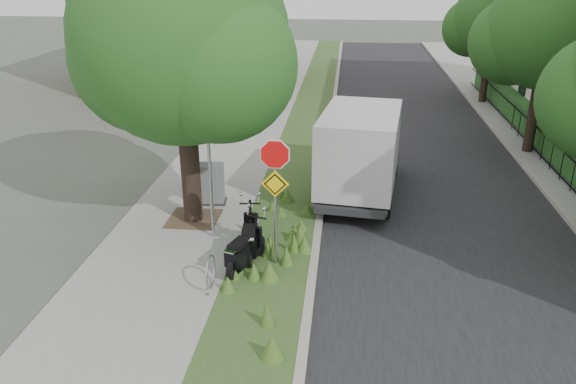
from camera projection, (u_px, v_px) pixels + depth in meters
The scene contains 20 objects.
ground at pixel (334, 284), 12.80m from camera, with size 120.00×120.00×0.00m, color #4C5147.
sidewalk_near at pixel (235, 143), 22.37m from camera, with size 3.50×60.00×0.12m, color gray.
verge at pixel (303, 145), 22.10m from camera, with size 2.00×60.00×0.12m, color #314C20.
kerb_near at pixel (329, 146), 22.00m from camera, with size 0.20×60.00×0.13m, color #9E9991.
road at pixel (419, 150), 21.69m from camera, with size 7.00×60.00×0.01m, color black.
kerb_far at pixel (513, 152), 21.32m from camera, with size 0.20×60.00×0.13m, color #9E9991.
footpath_far at pixel (559, 153), 21.16m from camera, with size 3.20×60.00×0.12m, color gray.
street_tree_main at pixel (179, 48), 13.98m from camera, with size 6.21×5.54×7.66m.
bare_post at pixel (210, 165), 13.95m from camera, with size 0.08×0.08×4.00m.
bike_hoop at pixel (210, 272), 12.32m from camera, with size 0.06×0.78×0.77m.
sign_assembly at pixel (275, 177), 12.58m from camera, with size 0.94×0.08×3.22m.
fence_far at pixel (534, 137), 21.02m from camera, with size 0.04×24.00×1.00m.
hedge_far at pixel (554, 138), 20.96m from camera, with size 1.00×24.00×1.10m, color #1B4719.
brick_building at pixel (182, 8), 32.29m from camera, with size 9.40×10.40×8.30m.
far_tree_b at pixel (544, 35), 19.67m from camera, with size 4.83×4.31×6.56m.
far_tree_c at pixel (491, 23), 27.16m from camera, with size 4.37×3.89×5.93m.
scooter_near at pixel (250, 242), 13.54m from camera, with size 0.52×1.78×0.85m.
scooter_far at pixel (242, 255), 12.98m from camera, with size 0.72×1.67×0.82m.
box_truck at pixel (361, 148), 17.02m from camera, with size 2.69×5.48×2.38m.
utility_cabinet at pixel (210, 184), 16.57m from camera, with size 0.95×0.69×1.20m.
Camera 1 is at (0.12, -11.06, 6.87)m, focal length 35.00 mm.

